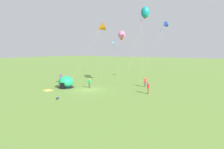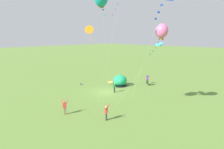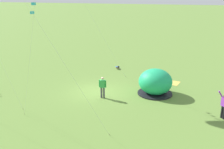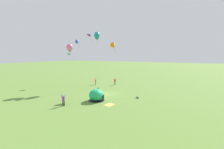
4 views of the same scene
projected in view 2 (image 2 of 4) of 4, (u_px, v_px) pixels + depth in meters
The scene contains 12 objects.
ground_plane at pixel (106, 92), 29.84m from camera, with size 300.00×300.00×0.00m, color olive.
popup_tent at pixel (120, 81), 33.58m from camera, with size 2.81×2.81×2.10m.
picnic_blanket at pixel (112, 82), 36.60m from camera, with size 1.70×1.30×0.01m, color gold.
toddler_crawling at pixel (81, 84), 34.37m from camera, with size 0.35×0.55×0.32m.
person_near_tent at pixel (147, 79), 34.96m from camera, with size 0.68×0.72×1.89m.
person_flying_kite at pixel (65, 107), 21.13m from camera, with size 0.71×0.70×1.89m.
person_arms_raised at pixel (106, 112), 19.65m from camera, with size 0.72×0.64×1.89m.
person_strolling at pixel (114, 87), 29.54m from camera, with size 0.59×0.28×1.72m.
kite_purple at pixel (120, 1), 17.58m from camera, with size 2.27×3.12×13.56m.
kite_cyan at pixel (157, 47), 22.59m from camera, with size 4.52×4.13×8.72m.
kite_orange at pixel (90, 31), 25.97m from camera, with size 5.21×4.98×10.89m.
kite_pink at pixel (162, 31), 20.48m from camera, with size 4.43×4.57×10.80m.
Camera 2 is at (19.93, 20.41, 9.31)m, focal length 28.00 mm.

